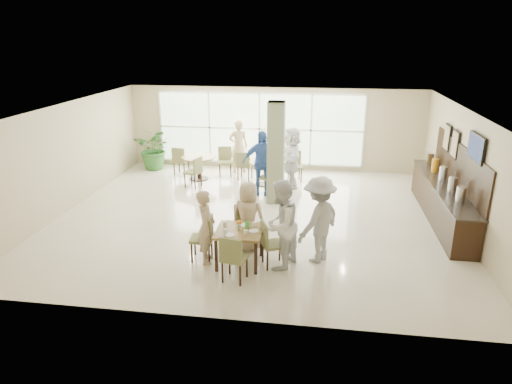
# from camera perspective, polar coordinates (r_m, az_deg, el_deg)

# --- Properties ---
(ground) EXTENTS (10.00, 10.00, 0.00)m
(ground) POSITION_cam_1_polar(r_m,az_deg,el_deg) (11.82, -0.13, -3.10)
(ground) COLOR beige
(ground) RESTS_ON ground
(room_shell) EXTENTS (10.00, 10.00, 10.00)m
(room_shell) POSITION_cam_1_polar(r_m,az_deg,el_deg) (11.28, -0.13, 4.93)
(room_shell) COLOR white
(room_shell) RESTS_ON ground
(window_bank) EXTENTS (7.00, 0.04, 7.00)m
(window_bank) POSITION_cam_1_polar(r_m,az_deg,el_deg) (15.72, 0.43, 7.90)
(window_bank) COLOR silver
(window_bank) RESTS_ON ground
(column) EXTENTS (0.45, 0.45, 2.80)m
(column) POSITION_cam_1_polar(r_m,az_deg,el_deg) (12.46, 2.50, 4.86)
(column) COLOR #777D57
(column) RESTS_ON ground
(main_table) EXTENTS (0.94, 0.94, 0.75)m
(main_table) POSITION_cam_1_polar(r_m,az_deg,el_deg) (9.24, -2.10, -5.29)
(main_table) COLOR brown
(main_table) RESTS_ON ground
(round_table_left) EXTENTS (1.09, 1.09, 0.75)m
(round_table_left) POSITION_cam_1_polar(r_m,az_deg,el_deg) (14.82, -7.20, 3.75)
(round_table_left) COLOR brown
(round_table_left) RESTS_ON ground
(round_table_right) EXTENTS (1.16, 1.16, 0.75)m
(round_table_right) POSITION_cam_1_polar(r_m,az_deg,el_deg) (14.15, 1.48, 3.20)
(round_table_right) COLOR brown
(round_table_right) RESTS_ON ground
(chairs_main_table) EXTENTS (2.05, 1.92, 0.95)m
(chairs_main_table) POSITION_cam_1_polar(r_m,az_deg,el_deg) (9.35, -2.19, -6.20)
(chairs_main_table) COLOR olive
(chairs_main_table) RESTS_ON ground
(chairs_table_left) EXTENTS (2.01, 1.83, 0.95)m
(chairs_table_left) POSITION_cam_1_polar(r_m,az_deg,el_deg) (14.86, -7.04, 3.41)
(chairs_table_left) COLOR olive
(chairs_table_left) RESTS_ON ground
(chairs_table_right) EXTENTS (2.13, 1.83, 0.95)m
(chairs_table_right) POSITION_cam_1_polar(r_m,az_deg,el_deg) (14.23, 1.62, 2.83)
(chairs_table_right) COLOR olive
(chairs_table_right) RESTS_ON ground
(tabletop_clutter) EXTENTS (0.76, 0.72, 0.21)m
(tabletop_clutter) POSITION_cam_1_polar(r_m,az_deg,el_deg) (9.17, -2.03, -4.45)
(tabletop_clutter) COLOR white
(tabletop_clutter) RESTS_ON main_table
(buffet_counter) EXTENTS (0.64, 4.70, 1.95)m
(buffet_counter) POSITION_cam_1_polar(r_m,az_deg,el_deg) (12.38, 22.29, -0.80)
(buffet_counter) COLOR black
(buffet_counter) RESTS_ON ground
(wall_tv) EXTENTS (0.06, 1.00, 0.58)m
(wall_tv) POSITION_cam_1_polar(r_m,az_deg,el_deg) (11.00, 25.83, 5.03)
(wall_tv) COLOR black
(wall_tv) RESTS_ON ground
(framed_art_a) EXTENTS (0.05, 0.55, 0.70)m
(framed_art_a) POSITION_cam_1_polar(r_m,az_deg,el_deg) (12.56, 23.63, 5.49)
(framed_art_a) COLOR black
(framed_art_a) RESTS_ON ground
(framed_art_b) EXTENTS (0.05, 0.55, 0.70)m
(framed_art_b) POSITION_cam_1_polar(r_m,az_deg,el_deg) (13.32, 22.79, 6.30)
(framed_art_b) COLOR black
(framed_art_b) RESTS_ON ground
(potted_plant) EXTENTS (1.38, 1.38, 1.45)m
(potted_plant) POSITION_cam_1_polar(r_m,az_deg,el_deg) (16.18, -12.52, 5.31)
(potted_plant) COLOR #2B5F26
(potted_plant) RESTS_ON ground
(teen_left) EXTENTS (0.46, 0.62, 1.55)m
(teen_left) POSITION_cam_1_polar(r_m,az_deg,el_deg) (9.34, -6.24, -4.32)
(teen_left) COLOR tan
(teen_left) RESTS_ON ground
(teen_far) EXTENTS (0.83, 0.58, 1.54)m
(teen_far) POSITION_cam_1_polar(r_m,az_deg,el_deg) (9.81, -0.98, -3.04)
(teen_far) COLOR tan
(teen_far) RESTS_ON ground
(teen_right) EXTENTS (0.98, 1.09, 1.83)m
(teen_right) POSITION_cam_1_polar(r_m,az_deg,el_deg) (9.03, 3.07, -4.11)
(teen_right) COLOR white
(teen_right) RESTS_ON ground
(teen_standing) EXTENTS (1.22, 1.35, 1.82)m
(teen_standing) POSITION_cam_1_polar(r_m,az_deg,el_deg) (9.36, 7.86, -3.45)
(teen_standing) COLOR #A2A2A5
(teen_standing) RESTS_ON ground
(adult_a) EXTENTS (1.11, 0.64, 1.89)m
(adult_a) POSITION_cam_1_polar(r_m,az_deg,el_deg) (13.21, 0.69, 3.66)
(adult_a) COLOR #385FA9
(adult_a) RESTS_ON ground
(adult_b) EXTENTS (1.11, 1.84, 1.86)m
(adult_b) POSITION_cam_1_polar(r_m,az_deg,el_deg) (13.90, 4.47, 4.32)
(adult_b) COLOR white
(adult_b) RESTS_ON ground
(adult_standing) EXTENTS (0.75, 0.59, 1.79)m
(adult_standing) POSITION_cam_1_polar(r_m,az_deg,el_deg) (15.39, -2.19, 5.71)
(adult_standing) COLOR tan
(adult_standing) RESTS_ON ground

